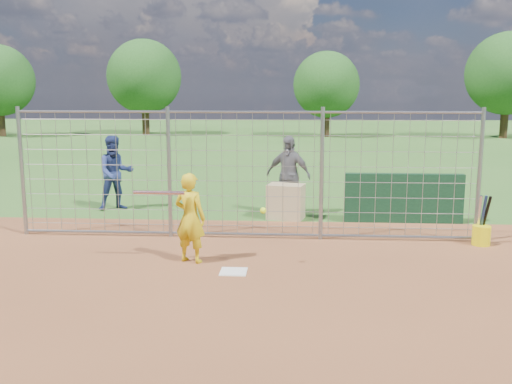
# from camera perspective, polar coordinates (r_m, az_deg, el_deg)

# --- Properties ---
(ground) EXTENTS (100.00, 100.00, 0.00)m
(ground) POSITION_cam_1_polar(r_m,az_deg,el_deg) (9.52, -2.14, -7.66)
(ground) COLOR #2D591E
(ground) RESTS_ON ground
(infield_dirt) EXTENTS (18.00, 18.00, 0.00)m
(infield_dirt) POSITION_cam_1_polar(r_m,az_deg,el_deg) (6.74, -4.84, -15.36)
(infield_dirt) COLOR brown
(infield_dirt) RESTS_ON ground
(home_plate) EXTENTS (0.43, 0.43, 0.02)m
(home_plate) POSITION_cam_1_polar(r_m,az_deg,el_deg) (9.33, -2.26, -7.97)
(home_plate) COLOR silver
(home_plate) RESTS_ON ground
(dugout_wall) EXTENTS (2.60, 0.20, 1.10)m
(dugout_wall) POSITION_cam_1_polar(r_m,az_deg,el_deg) (13.07, 14.52, -0.61)
(dugout_wall) COLOR #11381E
(dugout_wall) RESTS_ON ground
(batter) EXTENTS (0.66, 0.54, 1.55)m
(batter) POSITION_cam_1_polar(r_m,az_deg,el_deg) (9.74, -6.61, -2.59)
(batter) COLOR gold
(batter) RESTS_ON ground
(bystander_a) EXTENTS (1.11, 1.03, 1.83)m
(bystander_a) POSITION_cam_1_polar(r_m,az_deg,el_deg) (14.42, -13.88, 1.87)
(bystander_a) COLOR navy
(bystander_a) RESTS_ON ground
(bystander_b) EXTENTS (1.19, 0.83, 1.88)m
(bystander_b) POSITION_cam_1_polar(r_m,az_deg,el_deg) (13.43, 3.23, 1.67)
(bystander_b) COLOR slate
(bystander_b) RESTS_ON ground
(equipment_bin) EXTENTS (0.91, 0.72, 0.80)m
(equipment_bin) POSITION_cam_1_polar(r_m,az_deg,el_deg) (13.07, 3.00, -0.96)
(equipment_bin) COLOR tan
(equipment_bin) RESTS_ON ground
(equipment_in_play) EXTENTS (2.22, 0.16, 0.35)m
(equipment_in_play) POSITION_cam_1_polar(r_m,az_deg,el_deg) (9.49, -7.22, -0.48)
(equipment_in_play) COLOR silver
(equipment_in_play) RESTS_ON ground
(bucket_with_bats) EXTENTS (0.34, 0.37, 0.97)m
(bucket_with_bats) POSITION_cam_1_polar(r_m,az_deg,el_deg) (11.66, 21.61, -3.80)
(bucket_with_bats) COLOR yellow
(bucket_with_bats) RESTS_ON ground
(backstop_fence) EXTENTS (9.08, 0.08, 2.60)m
(backstop_fence) POSITION_cam_1_polar(r_m,az_deg,el_deg) (11.18, -1.13, 1.64)
(backstop_fence) COLOR gray
(backstop_fence) RESTS_ON ground
(tree_line) EXTENTS (44.66, 6.72, 6.48)m
(tree_line) POSITION_cam_1_polar(r_m,az_deg,el_deg) (37.22, 7.26, 11.24)
(tree_line) COLOR #3F2B19
(tree_line) RESTS_ON ground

